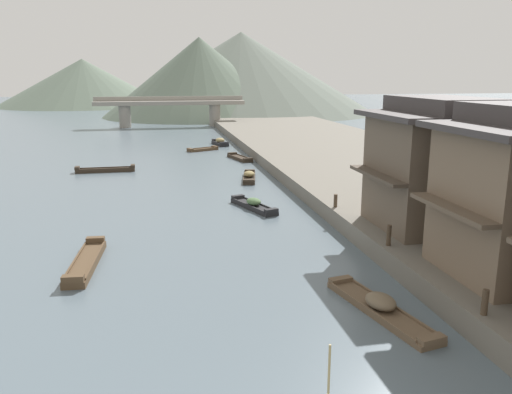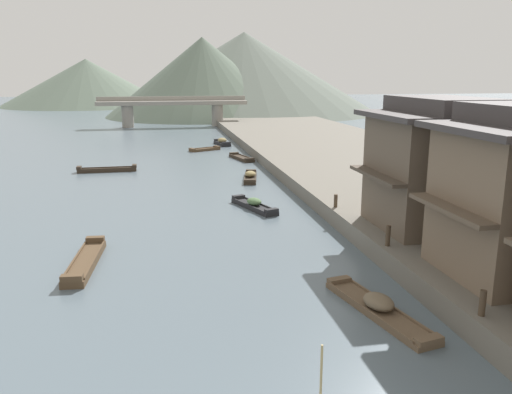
% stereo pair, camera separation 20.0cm
% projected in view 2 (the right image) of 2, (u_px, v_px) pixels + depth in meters
% --- Properties ---
extents(riverbank_right, '(18.00, 110.00, 0.92)m').
position_uv_depth(riverbank_right, '(397.00, 175.00, 40.18)').
color(riverbank_right, '#6B665B').
rests_on(riverbank_right, ground).
extents(boat_moored_nearest, '(1.97, 4.36, 0.42)m').
position_uv_depth(boat_moored_nearest, '(242.00, 158.00, 50.27)').
color(boat_moored_nearest, '#33281E').
rests_on(boat_moored_nearest, ground).
extents(boat_moored_second, '(2.31, 4.41, 0.68)m').
position_uv_depth(boat_moored_second, '(254.00, 205.00, 31.76)').
color(boat_moored_second, '#232326').
rests_on(boat_moored_second, ground).
extents(boat_moored_third, '(3.53, 2.42, 0.38)m').
position_uv_depth(boat_moored_third, '(205.00, 149.00, 56.11)').
color(boat_moored_third, brown).
rests_on(boat_moored_third, ground).
extents(boat_moored_far, '(2.14, 5.48, 0.69)m').
position_uv_depth(boat_moored_far, '(378.00, 307.00, 17.82)').
color(boat_moored_far, brown).
rests_on(boat_moored_far, ground).
extents(boat_midriver_drifting, '(1.77, 4.54, 0.67)m').
position_uv_depth(boat_midriver_drifting, '(250.00, 177.00, 40.65)').
color(boat_midriver_drifting, '#33281E').
rests_on(boat_midriver_drifting, ground).
extents(boat_midriver_upstream, '(4.93, 0.93, 0.53)m').
position_uv_depth(boat_midriver_upstream, '(107.00, 170.00, 43.88)').
color(boat_midriver_upstream, '#33281E').
rests_on(boat_midriver_upstream, ground).
extents(boat_upstream_distant, '(1.29, 5.25, 0.54)m').
position_uv_depth(boat_upstream_distant, '(85.00, 262.00, 22.29)').
color(boat_upstream_distant, brown).
rests_on(boat_upstream_distant, ground).
extents(boat_crossing_west, '(1.71, 3.60, 0.83)m').
position_uv_depth(boat_crossing_west, '(222.00, 142.00, 60.53)').
color(boat_crossing_west, '#232326').
rests_on(boat_crossing_west, ground).
extents(house_waterfront_tall, '(6.63, 5.80, 6.14)m').
position_uv_depth(house_waterfront_tall, '(438.00, 165.00, 24.24)').
color(house_waterfront_tall, brown).
rests_on(house_waterfront_tall, riverbank_right).
extents(mooring_post_dock_near, '(0.20, 0.20, 0.82)m').
position_uv_depth(mooring_post_dock_near, '(483.00, 303.00, 15.60)').
color(mooring_post_dock_near, '#473828').
rests_on(mooring_post_dock_near, riverbank_right).
extents(mooring_post_dock_mid, '(0.20, 0.20, 0.90)m').
position_uv_depth(mooring_post_dock_mid, '(388.00, 236.00, 21.97)').
color(mooring_post_dock_mid, '#473828').
rests_on(mooring_post_dock_mid, riverbank_right).
extents(mooring_post_dock_far, '(0.20, 0.20, 0.72)m').
position_uv_depth(mooring_post_dock_far, '(336.00, 201.00, 28.42)').
color(mooring_post_dock_far, '#473828').
rests_on(mooring_post_dock_far, riverbank_right).
extents(stone_bridge, '(23.38, 2.40, 4.70)m').
position_uv_depth(stone_bridge, '(173.00, 107.00, 81.30)').
color(stone_bridge, gray).
rests_on(stone_bridge, ground).
extents(hill_far_west, '(57.80, 57.80, 16.90)m').
position_uv_depth(hill_far_west, '(244.00, 73.00, 111.72)').
color(hill_far_west, slate).
rests_on(hill_far_west, ground).
extents(hill_far_centre, '(38.21, 38.21, 15.18)m').
position_uv_depth(hill_far_centre, '(203.00, 77.00, 101.67)').
color(hill_far_centre, '#5B6B5B').
rests_on(hill_far_centre, ground).
extents(hill_far_east, '(44.02, 44.02, 12.07)m').
position_uv_depth(hill_far_east, '(87.00, 82.00, 136.39)').
color(hill_far_east, '#5B6B5B').
rests_on(hill_far_east, ground).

